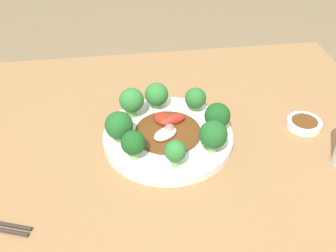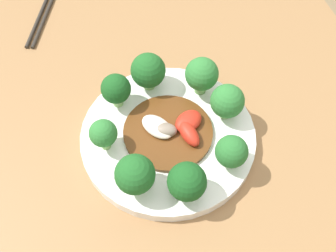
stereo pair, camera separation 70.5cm
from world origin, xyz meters
TOP-DOWN VIEW (x-y plane):
  - table at (0.00, 0.00)m, footprint 1.03×0.76m
  - plate at (-0.01, -0.03)m, footprint 0.28×0.28m
  - broccoli_north at (-0.02, 0.07)m, footprint 0.05×0.05m
  - broccoli_southeast at (0.07, -0.10)m, footprint 0.06×0.06m
  - broccoli_west at (-0.11, -0.04)m, footprint 0.06×0.06m
  - broccoli_south at (-0.01, -0.13)m, footprint 0.04×0.04m
  - broccoli_southwest at (-0.09, -0.10)m, footprint 0.05×0.05m
  - broccoli_northeast at (0.06, 0.05)m, footprint 0.05×0.05m
  - broccoli_northwest at (-0.08, 0.05)m, footprint 0.06×0.06m
  - broccoli_east at (0.10, -0.03)m, footprint 0.06×0.06m
  - stirfry_center at (-0.01, -0.02)m, footprint 0.14×0.14m
  - chopsticks at (-0.38, -0.20)m, footprint 0.23×0.10m

SIDE VIEW (x-z plane):
  - table at x=0.00m, z-range 0.00..0.76m
  - chopsticks at x=-0.38m, z-range 0.76..0.76m
  - plate at x=-0.01m, z-range 0.76..0.78m
  - stirfry_center at x=-0.01m, z-range 0.77..0.80m
  - broccoli_northeast at x=0.06m, z-range 0.78..0.84m
  - broccoli_south at x=-0.01m, z-range 0.78..0.84m
  - broccoli_east at x=0.10m, z-range 0.78..0.84m
  - broccoli_north at x=-0.02m, z-range 0.78..0.84m
  - broccoli_southwest at x=-0.09m, z-range 0.78..0.85m
  - broccoli_west at x=-0.11m, z-range 0.78..0.85m
  - broccoli_southeast at x=0.07m, z-range 0.78..0.85m
  - broccoli_northwest at x=-0.08m, z-range 0.78..0.85m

